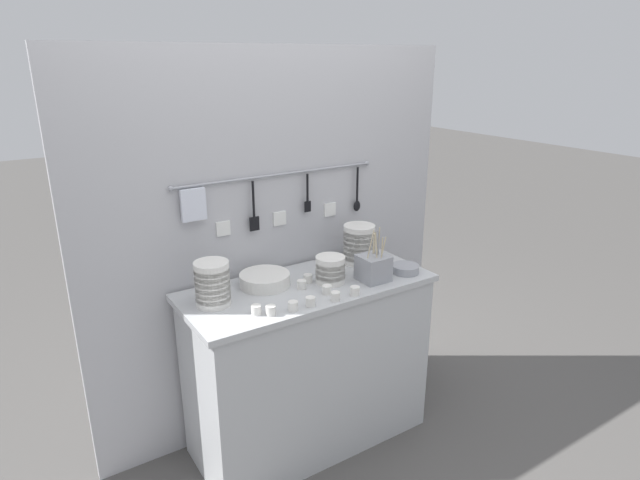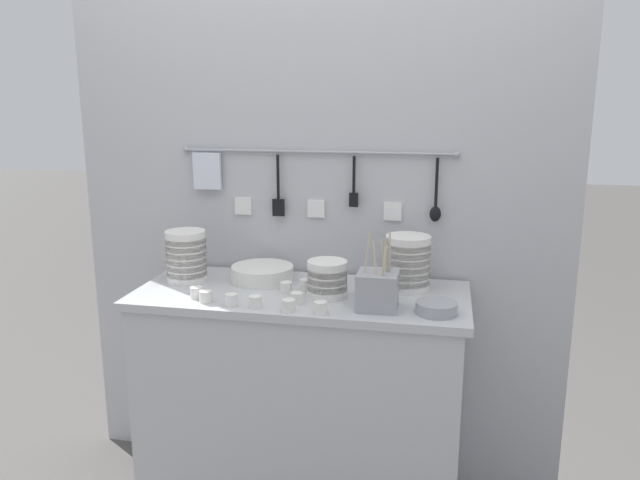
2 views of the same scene
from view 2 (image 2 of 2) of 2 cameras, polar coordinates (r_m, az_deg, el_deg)
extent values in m
cube|color=#B7BABC|center=(2.33, -1.73, -5.09)|extent=(1.23, 0.52, 0.03)
cube|color=#B7BABC|center=(2.50, -1.66, -14.82)|extent=(1.18, 0.50, 0.86)
cube|color=#B2B2B7|center=(2.57, -0.23, -0.50)|extent=(2.03, 0.04, 1.99)
cylinder|color=#93969E|center=(2.48, -0.39, 8.05)|extent=(1.09, 0.01, 0.01)
sphere|color=#93969E|center=(2.65, -12.15, 8.08)|extent=(0.02, 0.02, 0.02)
sphere|color=#93969E|center=(2.43, 12.44, 7.64)|extent=(0.02, 0.02, 0.02)
cube|color=silver|center=(2.61, -10.28, 6.22)|extent=(0.12, 0.02, 0.15)
cylinder|color=#93969E|center=(2.61, -10.26, 7.97)|extent=(0.01, 0.01, 0.02)
cylinder|color=black|center=(2.51, -3.86, 5.71)|extent=(0.01, 0.01, 0.18)
cube|color=black|center=(2.53, -3.82, 2.98)|extent=(0.05, 0.01, 0.07)
cylinder|color=#93969E|center=(2.51, -3.82, 7.96)|extent=(0.01, 0.01, 0.02)
cylinder|color=black|center=(2.45, 3.12, 5.96)|extent=(0.01, 0.01, 0.15)
cube|color=black|center=(2.46, 3.09, 3.69)|extent=(0.04, 0.01, 0.06)
cylinder|color=#93969E|center=(2.45, 3.19, 7.83)|extent=(0.01, 0.01, 0.02)
cylinder|color=black|center=(2.42, 10.61, 5.15)|extent=(0.01, 0.01, 0.19)
ellipsoid|color=black|center=(2.44, 10.49, 2.35)|extent=(0.04, 0.02, 0.06)
cylinder|color=#93969E|center=(2.43, 10.72, 7.57)|extent=(0.01, 0.01, 0.02)
cube|color=white|center=(2.60, -7.02, 3.10)|extent=(0.07, 0.01, 0.07)
cube|color=white|center=(2.52, -0.35, 2.88)|extent=(0.07, 0.01, 0.07)
cube|color=white|center=(2.47, 6.66, 2.61)|extent=(0.07, 0.01, 0.07)
cylinder|color=silver|center=(2.26, 0.67, -4.57)|extent=(0.14, 0.14, 0.05)
cylinder|color=silver|center=(2.25, 0.68, -3.90)|extent=(0.14, 0.14, 0.05)
cylinder|color=silver|center=(2.24, 0.68, -3.23)|extent=(0.14, 0.14, 0.05)
cylinder|color=silver|center=(2.24, 0.68, -2.55)|extent=(0.14, 0.14, 0.05)
cylinder|color=silver|center=(2.50, -12.05, -3.18)|extent=(0.15, 0.15, 0.05)
cylinder|color=silver|center=(2.49, -12.08, -2.61)|extent=(0.15, 0.15, 0.05)
cylinder|color=silver|center=(2.48, -12.10, -2.04)|extent=(0.15, 0.15, 0.05)
cylinder|color=silver|center=(2.48, -12.13, -1.46)|extent=(0.15, 0.15, 0.05)
cylinder|color=silver|center=(2.47, -12.16, -0.88)|extent=(0.15, 0.15, 0.05)
cylinder|color=silver|center=(2.46, -12.19, -0.30)|extent=(0.15, 0.15, 0.05)
cylinder|color=silver|center=(2.46, -12.22, 0.29)|extent=(0.15, 0.15, 0.05)
cylinder|color=silver|center=(2.36, 7.95, -3.96)|extent=(0.17, 0.17, 0.05)
cylinder|color=silver|center=(2.35, 7.97, -3.34)|extent=(0.17, 0.17, 0.05)
cylinder|color=silver|center=(2.35, 7.99, -2.72)|extent=(0.17, 0.17, 0.05)
cylinder|color=silver|center=(2.34, 8.01, -2.09)|extent=(0.17, 0.17, 0.05)
cylinder|color=silver|center=(2.33, 8.03, -1.46)|extent=(0.17, 0.17, 0.05)
cylinder|color=silver|center=(2.32, 8.05, -0.83)|extent=(0.17, 0.17, 0.05)
cylinder|color=silver|center=(2.32, 8.07, -0.19)|extent=(0.17, 0.17, 0.05)
cylinder|color=silver|center=(2.46, -5.28, -3.64)|extent=(0.24, 0.24, 0.01)
cylinder|color=silver|center=(2.46, -5.28, -3.45)|extent=(0.24, 0.24, 0.01)
cylinder|color=silver|center=(2.46, -5.29, -3.25)|extent=(0.24, 0.24, 0.01)
cylinder|color=silver|center=(2.45, -5.29, -3.06)|extent=(0.24, 0.24, 0.01)
cylinder|color=silver|center=(2.45, -5.29, -2.87)|extent=(0.24, 0.24, 0.01)
cylinder|color=silver|center=(2.45, -5.30, -2.67)|extent=(0.24, 0.24, 0.01)
cylinder|color=silver|center=(2.45, -5.30, -2.48)|extent=(0.24, 0.24, 0.01)
cylinder|color=#93969E|center=(2.13, 10.60, -6.11)|extent=(0.14, 0.14, 0.04)
cube|color=#93969E|center=(2.13, 5.29, -4.61)|extent=(0.14, 0.14, 0.13)
cylinder|color=#C6B793|center=(2.07, 5.78, -2.74)|extent=(0.03, 0.02, 0.17)
cylinder|color=#C6B793|center=(2.14, 6.17, -2.28)|extent=(0.02, 0.03, 0.17)
cylinder|color=#93969E|center=(2.11, 6.30, -2.23)|extent=(0.02, 0.01, 0.18)
cylinder|color=#C6B793|center=(2.12, 6.40, -1.95)|extent=(0.01, 0.02, 0.20)
cylinder|color=#C6B793|center=(2.08, 5.83, -2.79)|extent=(0.01, 0.01, 0.16)
cylinder|color=#C6B793|center=(2.10, 4.25, -1.95)|extent=(0.03, 0.03, 0.21)
cylinder|color=#C6B793|center=(2.12, 6.01, -2.32)|extent=(0.01, 0.03, 0.17)
cylinder|color=#C6B793|center=(2.13, 5.81, -2.22)|extent=(0.02, 0.03, 0.17)
cylinder|color=#C6B793|center=(2.08, 5.11, -2.49)|extent=(0.03, 0.01, 0.18)
cylinder|color=silver|center=(2.29, -11.23, -4.73)|extent=(0.04, 0.04, 0.04)
cylinder|color=silver|center=(2.31, -3.11, -4.35)|extent=(0.04, 0.04, 0.04)
cylinder|color=silver|center=(2.18, -2.15, -5.35)|extent=(0.04, 0.04, 0.04)
cylinder|color=silver|center=(2.19, -8.11, -5.44)|extent=(0.04, 0.04, 0.04)
cylinder|color=silver|center=(2.16, -5.94, -5.64)|extent=(0.04, 0.04, 0.04)
cylinder|color=silver|center=(2.09, 0.06, -6.22)|extent=(0.04, 0.04, 0.04)
cylinder|color=silver|center=(2.24, -10.42, -5.11)|extent=(0.04, 0.04, 0.04)
cylinder|color=silver|center=(2.33, -1.35, -4.13)|extent=(0.04, 0.04, 0.04)
cylinder|color=silver|center=(2.11, -2.89, -6.01)|extent=(0.04, 0.04, 0.04)
camera|label=1|loc=(1.79, -77.17, 14.06)|focal=30.00mm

